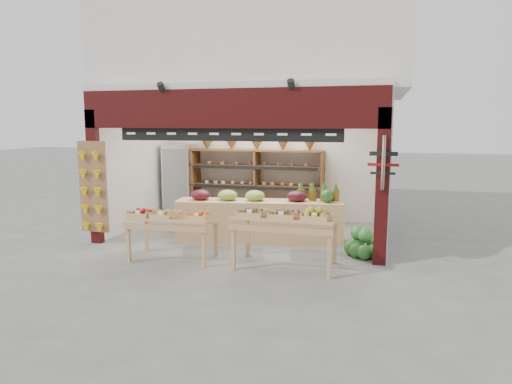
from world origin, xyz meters
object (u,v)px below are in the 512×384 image
object	(u,v)px
back_shelving	(257,171)
mid_counter	(259,219)
cardboard_stack	(196,220)
watermelon_pile	(362,245)
refrigerator	(181,180)
display_table_left	(168,218)
display_table_right	(286,218)

from	to	relation	value
back_shelving	mid_counter	bearing A→B (deg)	-73.81
cardboard_stack	watermelon_pile	bearing A→B (deg)	-15.39
watermelon_pile	refrigerator	bearing A→B (deg)	152.20
mid_counter	cardboard_stack	bearing A→B (deg)	163.86
mid_counter	watermelon_pile	bearing A→B (deg)	-14.82
back_shelving	display_table_left	distance (m)	3.69
cardboard_stack	display_table_left	world-z (taller)	display_table_left
display_table_left	display_table_right	xyz separation A→B (m)	(2.11, 0.07, 0.11)
display_table_right	refrigerator	bearing A→B (deg)	135.03
back_shelving	display_table_left	size ratio (longest dim) A/B	2.16
cardboard_stack	display_table_right	distance (m)	3.19
mid_counter	watermelon_pile	world-z (taller)	mid_counter
refrigerator	mid_counter	distance (m)	3.24
cardboard_stack	refrigerator	bearing A→B (deg)	124.64
cardboard_stack	display_table_right	xyz separation A→B (m)	(2.43, -1.98, 0.58)
cardboard_stack	mid_counter	bearing A→B (deg)	-16.14
cardboard_stack	display_table_right	bearing A→B (deg)	-39.14
cardboard_stack	mid_counter	world-z (taller)	mid_counter
mid_counter	display_table_right	bearing A→B (deg)	-60.67
display_table_left	display_table_right	bearing A→B (deg)	1.85
display_table_right	watermelon_pile	world-z (taller)	display_table_right
mid_counter	display_table_right	distance (m)	1.79
back_shelving	display_table_right	xyz separation A→B (m)	(1.44, -3.53, -0.39)
watermelon_pile	cardboard_stack	bearing A→B (deg)	164.61
display_table_left	back_shelving	bearing A→B (deg)	79.47
display_table_left	display_table_right	distance (m)	2.11
back_shelving	display_table_right	distance (m)	3.83
cardboard_stack	back_shelving	bearing A→B (deg)	57.26
refrigerator	display_table_right	xyz separation A→B (m)	(3.44, -3.43, -0.10)
display_table_right	watermelon_pile	size ratio (longest dim) A/B	2.49
display_table_left	display_table_right	size ratio (longest dim) A/B	0.90
refrigerator	cardboard_stack	xyz separation A→B (m)	(1.00, -1.45, -0.68)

